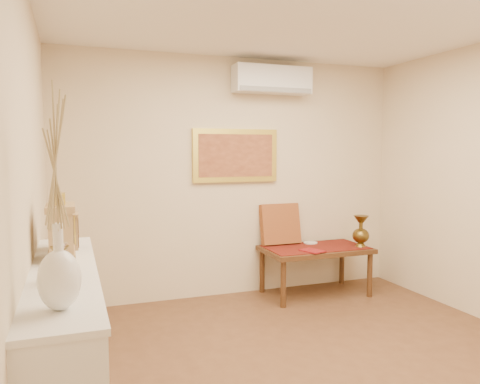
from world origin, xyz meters
name	(u,v)px	position (x,y,z in m)	size (l,w,h in m)	color
floor	(338,381)	(0.00, 0.00, 0.00)	(4.50, 4.50, 0.00)	brown
wall_back	(235,177)	(0.00, 2.25, 1.35)	(4.00, 0.02, 2.70)	beige
wall_left	(26,206)	(-2.00, 0.00, 1.35)	(0.02, 4.50, 2.70)	beige
white_vase	(57,200)	(-1.82, -0.72, 1.45)	(0.18, 0.18, 0.94)	white
candlestick	(61,268)	(-1.82, -0.45, 1.10)	(0.11, 0.11, 0.24)	silver
brass_urn_small	(60,259)	(-1.83, -0.26, 1.10)	(0.11, 0.11, 0.24)	brown
table_cloth	(315,247)	(0.85, 1.88, 0.55)	(1.14, 0.59, 0.01)	maroon
brass_urn_tall	(361,228)	(1.35, 1.72, 0.78)	(0.19, 0.19, 0.44)	brown
plate	(310,243)	(0.90, 2.08, 0.56)	(0.17, 0.17, 0.01)	white
menu	(312,251)	(0.70, 1.67, 0.56)	(0.18, 0.25, 0.01)	maroon
cushion	(280,224)	(0.54, 2.17, 0.79)	(0.47, 0.10, 0.47)	maroon
display_ledge	(65,353)	(-1.82, 0.00, 0.49)	(0.37, 2.02, 0.98)	white
mantel_clock	(62,231)	(-1.83, 0.30, 1.15)	(0.17, 0.36, 0.41)	tan
wooden_chest	(67,231)	(-1.80, 0.61, 1.10)	(0.16, 0.21, 0.24)	tan
low_table	(315,253)	(0.85, 1.88, 0.48)	(1.20, 0.70, 0.55)	#4C2C17
painting	(236,156)	(0.00, 2.22, 1.60)	(1.00, 0.06, 0.60)	gold
ac_unit	(272,80)	(0.40, 2.12, 2.45)	(0.90, 0.25, 0.30)	silver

